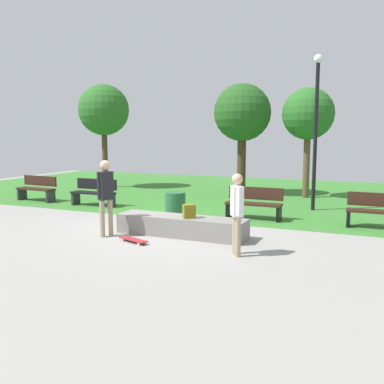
{
  "coord_description": "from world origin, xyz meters",
  "views": [
    {
      "loc": [
        5.29,
        -9.53,
        2.39
      ],
      "look_at": [
        0.99,
        0.22,
        0.98
      ],
      "focal_mm": 40.05,
      "sensor_mm": 36.0,
      "label": 1
    }
  ],
  "objects_px": {
    "backpack_on_ledge": "(189,211)",
    "skateboard_by_ledge": "(133,240)",
    "skater_watching": "(106,192)",
    "concrete_ledge": "(181,226)",
    "skater_performing_trick": "(237,208)",
    "tree_broad_elm": "(308,115)",
    "trash_bin": "(175,207)",
    "lamp_post": "(316,119)",
    "park_bench_center_lawn": "(37,188)",
    "park_bench_by_oak": "(94,192)",
    "park_bench_far_left": "(254,203)",
    "tree_tall_oak": "(104,111)",
    "tree_slender_maple": "(242,114)",
    "park_bench_near_lamppost": "(379,210)"
  },
  "relations": [
    {
      "from": "backpack_on_ledge",
      "to": "skateboard_by_ledge",
      "type": "bearing_deg",
      "value": -174.34
    },
    {
      "from": "backpack_on_ledge",
      "to": "skater_watching",
      "type": "bearing_deg",
      "value": 161.48
    },
    {
      "from": "concrete_ledge",
      "to": "skater_performing_trick",
      "type": "distance_m",
      "value": 2.18
    },
    {
      "from": "tree_broad_elm",
      "to": "trash_bin",
      "type": "distance_m",
      "value": 7.21
    },
    {
      "from": "lamp_post",
      "to": "skater_watching",
      "type": "bearing_deg",
      "value": -124.84
    },
    {
      "from": "skater_watching",
      "to": "park_bench_center_lawn",
      "type": "height_order",
      "value": "skater_watching"
    },
    {
      "from": "skateboard_by_ledge",
      "to": "park_bench_by_oak",
      "type": "relative_size",
      "value": 0.51
    },
    {
      "from": "skateboard_by_ledge",
      "to": "park_bench_far_left",
      "type": "height_order",
      "value": "park_bench_far_left"
    },
    {
      "from": "tree_tall_oak",
      "to": "trash_bin",
      "type": "xyz_separation_m",
      "value": [
        6.44,
        -5.79,
        -3.11
      ]
    },
    {
      "from": "skater_performing_trick",
      "to": "park_bench_by_oak",
      "type": "bearing_deg",
      "value": 148.48
    },
    {
      "from": "skateboard_by_ledge",
      "to": "trash_bin",
      "type": "height_order",
      "value": "trash_bin"
    },
    {
      "from": "skater_performing_trick",
      "to": "lamp_post",
      "type": "distance_m",
      "value": 6.36
    },
    {
      "from": "park_bench_center_lawn",
      "to": "tree_tall_oak",
      "type": "bearing_deg",
      "value": 91.95
    },
    {
      "from": "trash_bin",
      "to": "park_bench_far_left",
      "type": "bearing_deg",
      "value": 30.36
    },
    {
      "from": "concrete_ledge",
      "to": "tree_tall_oak",
      "type": "relative_size",
      "value": 0.68
    },
    {
      "from": "lamp_post",
      "to": "skater_performing_trick",
      "type": "bearing_deg",
      "value": -96.01
    },
    {
      "from": "skateboard_by_ledge",
      "to": "tree_tall_oak",
      "type": "height_order",
      "value": "tree_tall_oak"
    },
    {
      "from": "park_bench_center_lawn",
      "to": "park_bench_by_oak",
      "type": "height_order",
      "value": "same"
    },
    {
      "from": "skater_performing_trick",
      "to": "tree_broad_elm",
      "type": "bearing_deg",
      "value": 90.28
    },
    {
      "from": "skater_performing_trick",
      "to": "tree_slender_maple",
      "type": "relative_size",
      "value": 0.37
    },
    {
      "from": "skater_watching",
      "to": "backpack_on_ledge",
      "type": "bearing_deg",
      "value": 20.3
    },
    {
      "from": "skater_watching",
      "to": "lamp_post",
      "type": "height_order",
      "value": "lamp_post"
    },
    {
      "from": "tree_broad_elm",
      "to": "park_bench_by_oak",
      "type": "bearing_deg",
      "value": -142.24
    },
    {
      "from": "backpack_on_ledge",
      "to": "skateboard_by_ledge",
      "type": "distance_m",
      "value": 1.45
    },
    {
      "from": "skateboard_by_ledge",
      "to": "lamp_post",
      "type": "relative_size",
      "value": 0.17
    },
    {
      "from": "park_bench_center_lawn",
      "to": "tree_tall_oak",
      "type": "height_order",
      "value": "tree_tall_oak"
    },
    {
      "from": "backpack_on_ledge",
      "to": "skateboard_by_ledge",
      "type": "relative_size",
      "value": 0.39
    },
    {
      "from": "park_bench_far_left",
      "to": "tree_tall_oak",
      "type": "bearing_deg",
      "value": 151.08
    },
    {
      "from": "park_bench_near_lamppost",
      "to": "tree_slender_maple",
      "type": "bearing_deg",
      "value": 137.34
    },
    {
      "from": "concrete_ledge",
      "to": "tree_slender_maple",
      "type": "distance_m",
      "value": 8.21
    },
    {
      "from": "skater_watching",
      "to": "tree_slender_maple",
      "type": "xyz_separation_m",
      "value": [
        0.73,
        8.37,
        2.18
      ]
    },
    {
      "from": "backpack_on_ledge",
      "to": "trash_bin",
      "type": "xyz_separation_m",
      "value": [
        -1.17,
        1.66,
        -0.22
      ]
    },
    {
      "from": "skater_performing_trick",
      "to": "tree_tall_oak",
      "type": "height_order",
      "value": "tree_tall_oak"
    },
    {
      "from": "concrete_ledge",
      "to": "park_bench_center_lawn",
      "type": "xyz_separation_m",
      "value": [
        -7.2,
        2.86,
        0.25
      ]
    },
    {
      "from": "skater_watching",
      "to": "park_bench_center_lawn",
      "type": "xyz_separation_m",
      "value": [
        -5.6,
        3.64,
        -0.6
      ]
    },
    {
      "from": "concrete_ledge",
      "to": "park_bench_far_left",
      "type": "height_order",
      "value": "park_bench_far_left"
    },
    {
      "from": "tree_tall_oak",
      "to": "tree_slender_maple",
      "type": "xyz_separation_m",
      "value": [
        6.49,
        0.24,
        -0.26
      ]
    },
    {
      "from": "concrete_ledge",
      "to": "tree_tall_oak",
      "type": "height_order",
      "value": "tree_tall_oak"
    },
    {
      "from": "park_bench_by_oak",
      "to": "trash_bin",
      "type": "bearing_deg",
      "value": -18.51
    },
    {
      "from": "backpack_on_ledge",
      "to": "tree_slender_maple",
      "type": "bearing_deg",
      "value": 59.47
    },
    {
      "from": "skater_watching",
      "to": "tree_tall_oak",
      "type": "height_order",
      "value": "tree_tall_oak"
    },
    {
      "from": "concrete_ledge",
      "to": "backpack_on_ledge",
      "type": "xyz_separation_m",
      "value": [
        0.25,
        -0.1,
        0.39
      ]
    },
    {
      "from": "tree_broad_elm",
      "to": "lamp_post",
      "type": "bearing_deg",
      "value": -76.23
    },
    {
      "from": "backpack_on_ledge",
      "to": "park_bench_center_lawn",
      "type": "distance_m",
      "value": 8.02
    },
    {
      "from": "park_bench_near_lamppost",
      "to": "lamp_post",
      "type": "bearing_deg",
      "value": 132.59
    },
    {
      "from": "park_bench_by_oak",
      "to": "park_bench_near_lamppost",
      "type": "xyz_separation_m",
      "value": [
        8.95,
        -0.01,
        0.0
      ]
    },
    {
      "from": "park_bench_center_lawn",
      "to": "park_bench_far_left",
      "type": "relative_size",
      "value": 1.02
    },
    {
      "from": "park_bench_far_left",
      "to": "trash_bin",
      "type": "distance_m",
      "value": 2.27
    },
    {
      "from": "tree_tall_oak",
      "to": "skater_watching",
      "type": "bearing_deg",
      "value": -54.72
    },
    {
      "from": "skater_performing_trick",
      "to": "park_bench_near_lamppost",
      "type": "distance_m",
      "value": 4.7
    }
  ]
}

